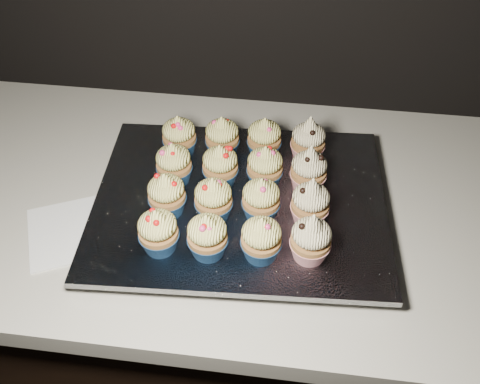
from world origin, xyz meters
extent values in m
cube|color=black|center=(0.00, 1.70, 0.43)|extent=(2.40, 0.60, 0.86)
cube|color=silver|center=(0.00, 1.70, 0.88)|extent=(2.44, 0.64, 0.04)
cube|color=white|center=(-0.45, 1.58, 0.90)|extent=(0.19, 0.19, 0.00)
cube|color=black|center=(-0.17, 1.66, 0.91)|extent=(0.48, 0.38, 0.02)
cube|color=silver|center=(-0.17, 1.66, 0.93)|extent=(0.52, 0.42, 0.01)
cone|color=navy|center=(-0.28, 1.54, 0.95)|extent=(0.06, 0.06, 0.03)
ellipsoid|color=#FFF480|center=(-0.28, 1.54, 0.99)|extent=(0.06, 0.06, 0.04)
cone|color=#FFF480|center=(-0.28, 1.54, 1.01)|extent=(0.03, 0.03, 0.02)
cone|color=navy|center=(-0.20, 1.54, 0.95)|extent=(0.06, 0.06, 0.03)
ellipsoid|color=#FFF480|center=(-0.20, 1.54, 0.99)|extent=(0.06, 0.06, 0.04)
cone|color=#FFF480|center=(-0.20, 1.54, 1.01)|extent=(0.03, 0.03, 0.02)
cone|color=navy|center=(-0.12, 1.54, 0.95)|extent=(0.06, 0.06, 0.03)
ellipsoid|color=#FFF480|center=(-0.12, 1.54, 0.99)|extent=(0.06, 0.06, 0.04)
cone|color=#FFF480|center=(-0.12, 1.54, 1.01)|extent=(0.03, 0.03, 0.02)
cone|color=#A41623|center=(-0.05, 1.55, 0.95)|extent=(0.06, 0.06, 0.03)
ellipsoid|color=#F9E6AE|center=(-0.05, 1.55, 0.99)|extent=(0.06, 0.06, 0.04)
cone|color=#F9E6AE|center=(-0.05, 1.55, 1.02)|extent=(0.03, 0.03, 0.03)
cone|color=navy|center=(-0.28, 1.62, 0.95)|extent=(0.06, 0.06, 0.03)
ellipsoid|color=#FFF480|center=(-0.28, 1.62, 0.99)|extent=(0.06, 0.06, 0.04)
cone|color=#FFF480|center=(-0.28, 1.62, 1.01)|extent=(0.03, 0.03, 0.02)
cone|color=navy|center=(-0.21, 1.62, 0.95)|extent=(0.06, 0.06, 0.03)
ellipsoid|color=#FFF480|center=(-0.21, 1.62, 0.99)|extent=(0.06, 0.06, 0.04)
cone|color=#FFF480|center=(-0.21, 1.62, 1.01)|extent=(0.03, 0.03, 0.02)
cone|color=navy|center=(-0.13, 1.63, 0.95)|extent=(0.06, 0.06, 0.03)
ellipsoid|color=#FFF480|center=(-0.13, 1.63, 0.99)|extent=(0.06, 0.06, 0.04)
cone|color=#FFF480|center=(-0.13, 1.63, 1.01)|extent=(0.03, 0.03, 0.02)
cone|color=#A41623|center=(-0.05, 1.63, 0.95)|extent=(0.06, 0.06, 0.03)
ellipsoid|color=#F9E6AE|center=(-0.05, 1.63, 0.99)|extent=(0.06, 0.06, 0.04)
cone|color=#F9E6AE|center=(-0.05, 1.63, 1.02)|extent=(0.03, 0.03, 0.03)
cone|color=navy|center=(-0.29, 1.69, 0.95)|extent=(0.06, 0.06, 0.03)
ellipsoid|color=#FFF480|center=(-0.29, 1.69, 0.99)|extent=(0.06, 0.06, 0.04)
cone|color=#FFF480|center=(-0.29, 1.69, 1.01)|extent=(0.03, 0.03, 0.02)
cone|color=navy|center=(-0.21, 1.70, 0.95)|extent=(0.06, 0.06, 0.03)
ellipsoid|color=#FFF480|center=(-0.21, 1.70, 0.99)|extent=(0.06, 0.06, 0.04)
cone|color=#FFF480|center=(-0.21, 1.70, 1.01)|extent=(0.03, 0.03, 0.02)
cone|color=navy|center=(-0.13, 1.70, 0.95)|extent=(0.06, 0.06, 0.03)
ellipsoid|color=#FFF480|center=(-0.13, 1.70, 0.99)|extent=(0.06, 0.06, 0.04)
cone|color=#FFF480|center=(-0.13, 1.70, 1.01)|extent=(0.03, 0.03, 0.02)
cone|color=#A41623|center=(-0.06, 1.70, 0.95)|extent=(0.06, 0.06, 0.03)
ellipsoid|color=#F9E6AE|center=(-0.06, 1.70, 0.99)|extent=(0.06, 0.06, 0.04)
cone|color=#F9E6AE|center=(-0.06, 1.70, 1.02)|extent=(0.03, 0.03, 0.03)
cone|color=navy|center=(-0.29, 1.77, 0.95)|extent=(0.06, 0.06, 0.03)
ellipsoid|color=#FFF480|center=(-0.29, 1.77, 0.99)|extent=(0.06, 0.06, 0.04)
cone|color=#FFF480|center=(-0.29, 1.77, 1.01)|extent=(0.03, 0.03, 0.02)
cone|color=navy|center=(-0.22, 1.78, 0.95)|extent=(0.06, 0.06, 0.03)
ellipsoid|color=#FFF480|center=(-0.22, 1.78, 0.99)|extent=(0.06, 0.06, 0.04)
cone|color=#FFF480|center=(-0.22, 1.78, 1.01)|extent=(0.03, 0.03, 0.02)
cone|color=navy|center=(-0.14, 1.78, 0.95)|extent=(0.06, 0.06, 0.03)
ellipsoid|color=#FFF480|center=(-0.14, 1.78, 0.99)|extent=(0.06, 0.06, 0.04)
cone|color=#FFF480|center=(-0.14, 1.78, 1.01)|extent=(0.03, 0.03, 0.02)
cone|color=#A41623|center=(-0.06, 1.78, 0.95)|extent=(0.06, 0.06, 0.03)
ellipsoid|color=#F9E6AE|center=(-0.06, 1.78, 0.99)|extent=(0.06, 0.06, 0.04)
cone|color=#F9E6AE|center=(-0.06, 1.78, 1.02)|extent=(0.03, 0.03, 0.03)
camera|label=1|loc=(-0.09, 1.02, 1.59)|focal=40.00mm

